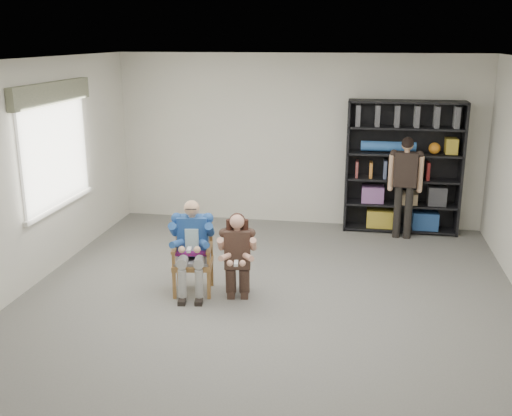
% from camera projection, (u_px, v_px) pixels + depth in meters
% --- Properties ---
extents(room_shell, '(6.00, 7.00, 2.80)m').
position_uv_depth(room_shell, '(265.00, 193.00, 6.53)').
color(room_shell, white).
rests_on(room_shell, ground).
extents(floor, '(6.00, 7.00, 0.01)m').
position_uv_depth(floor, '(264.00, 310.00, 6.92)').
color(floor, slate).
rests_on(floor, ground).
extents(window_left, '(0.16, 2.00, 1.75)m').
position_uv_depth(window_left, '(56.00, 148.00, 7.90)').
color(window_left, white).
rests_on(window_left, room_shell).
extents(armchair, '(0.60, 0.58, 0.90)m').
position_uv_depth(armchair, '(193.00, 258.00, 7.29)').
color(armchair, olive).
rests_on(armchair, floor).
extents(seated_man, '(0.61, 0.78, 1.17)m').
position_uv_depth(seated_man, '(192.00, 247.00, 7.26)').
color(seated_man, navy).
rests_on(seated_man, floor).
extents(kneeling_woman, '(0.56, 0.78, 1.08)m').
position_uv_depth(kneeling_woman, '(237.00, 257.00, 7.06)').
color(kneeling_woman, '#36221E').
rests_on(kneeling_woman, floor).
extents(bookshelf, '(1.80, 0.38, 2.10)m').
position_uv_depth(bookshelf, '(403.00, 168.00, 9.46)').
color(bookshelf, black).
rests_on(bookshelf, floor).
extents(standing_man, '(0.52, 0.33, 1.60)m').
position_uv_depth(standing_man, '(405.00, 188.00, 9.20)').
color(standing_man, black).
rests_on(standing_man, floor).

